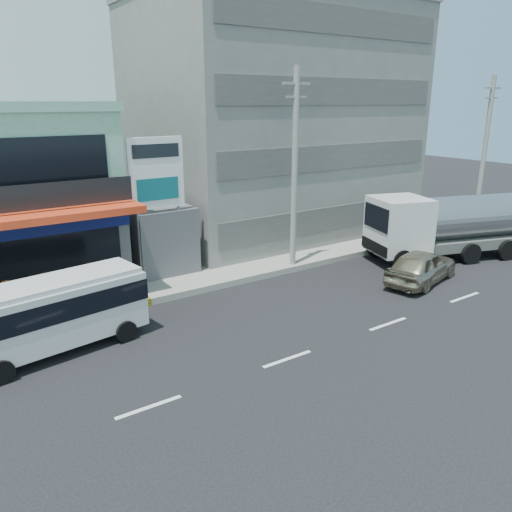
{
  "coord_description": "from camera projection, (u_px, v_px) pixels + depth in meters",
  "views": [
    {
      "loc": [
        -9.37,
        -11.97,
        8.4
      ],
      "look_at": [
        1.78,
        4.55,
        2.2
      ],
      "focal_mm": 35.0,
      "sensor_mm": 36.0,
      "label": 1
    }
  ],
  "objects": [
    {
      "name": "utility_pole_far",
      "position": [
        484.0,
        152.0,
        33.06
      ],
      "size": [
        1.6,
        0.3,
        10.0
      ],
      "color": "#999993",
      "rests_on": "ground"
    },
    {
      "name": "gap_structure",
      "position": [
        148.0,
        235.0,
        25.95
      ],
      "size": [
        3.0,
        6.0,
        3.5
      ],
      "primitive_type": "cube",
      "color": "#434347",
      "rests_on": "ground"
    },
    {
      "name": "satellite_dish",
      "position": [
        153.0,
        203.0,
        24.62
      ],
      "size": [
        1.5,
        1.5,
        0.15
      ],
      "primitive_type": "cylinder",
      "color": "slate",
      "rests_on": "gap_structure"
    },
    {
      "name": "utility_pole_near",
      "position": [
        295.0,
        170.0,
        24.51
      ],
      "size": [
        1.6,
        0.3,
        10.0
      ],
      "color": "#999993",
      "rests_on": "ground"
    },
    {
      "name": "billboard",
      "position": [
        157.0,
        182.0,
        22.53
      ],
      "size": [
        2.6,
        0.18,
        6.9
      ],
      "color": "gray",
      "rests_on": "ground"
    },
    {
      "name": "minibus",
      "position": [
        53.0,
        310.0,
        17.09
      ],
      "size": [
        6.48,
        2.93,
        2.62
      ],
      "color": "silver",
      "rests_on": "ground"
    },
    {
      "name": "tanker_truck",
      "position": [
        443.0,
        225.0,
        27.32
      ],
      "size": [
        9.41,
        5.21,
        3.56
      ],
      "color": "silver",
      "rests_on": "ground"
    },
    {
      "name": "sidewalk",
      "position": [
        254.0,
        260.0,
        27.12
      ],
      "size": [
        70.0,
        5.0,
        0.3
      ],
      "primitive_type": "cube",
      "color": "gray",
      "rests_on": "ground"
    },
    {
      "name": "sedan",
      "position": [
        421.0,
        266.0,
        23.98
      ],
      "size": [
        5.12,
        3.06,
        1.63
      ],
      "primitive_type": "imported",
      "rotation": [
        0.0,
        0.0,
        1.82
      ],
      "color": "tan",
      "rests_on": "ground"
    },
    {
      "name": "motorcycle_rider",
      "position": [
        14.0,
        324.0,
        17.73
      ],
      "size": [
        1.98,
        0.8,
        2.49
      ],
      "color": "#63210E",
      "rests_on": "ground"
    },
    {
      "name": "concrete_building",
      "position": [
        271.0,
        124.0,
        32.11
      ],
      "size": [
        16.0,
        12.0,
        14.0
      ],
      "primitive_type": "cube",
      "color": "gray",
      "rests_on": "ground"
    },
    {
      "name": "ground",
      "position": [
        287.0,
        359.0,
        16.98
      ],
      "size": [
        120.0,
        120.0,
        0.0
      ],
      "primitive_type": "plane",
      "color": "black",
      "rests_on": "ground"
    }
  ]
}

